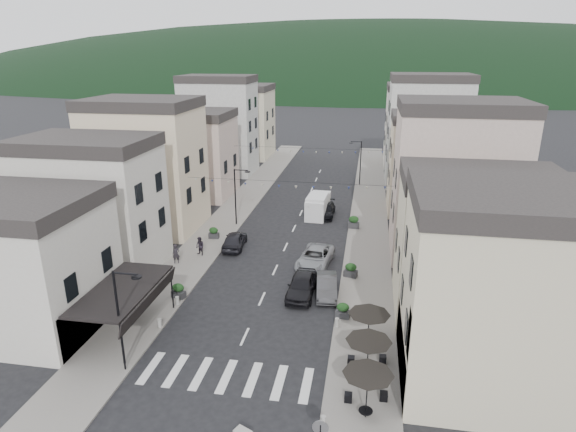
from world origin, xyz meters
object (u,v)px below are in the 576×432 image
at_px(parked_car_a, 302,285).
at_px(parked_car_c, 315,258).
at_px(parked_car_e, 235,240).
at_px(delivery_van, 318,205).
at_px(pedestrian_a, 176,254).
at_px(parked_car_b, 327,286).
at_px(pedestrian_b, 200,246).
at_px(parked_car_d, 326,210).

distance_m(parked_car_a, parked_car_c, 5.30).
bearing_deg(parked_car_a, parked_car_c, 87.54).
xyz_separation_m(parked_car_c, parked_car_e, (-7.77, 2.71, -0.00)).
distance_m(delivery_van, pedestrian_a, 18.05).
relative_size(parked_car_b, pedestrian_a, 2.54).
xyz_separation_m(parked_car_a, pedestrian_a, (-11.27, 3.62, 0.14)).
distance_m(delivery_van, pedestrian_b, 15.63).
xyz_separation_m(parked_car_c, pedestrian_b, (-10.21, 0.29, 0.20)).
distance_m(parked_car_a, parked_car_d, 18.42).
relative_size(parked_car_a, parked_car_d, 1.02).
relative_size(parked_car_c, delivery_van, 1.03).
height_order(parked_car_d, delivery_van, delivery_van).
xyz_separation_m(parked_car_d, pedestrian_a, (-11.27, -14.80, 0.27)).
bearing_deg(delivery_van, pedestrian_b, -121.74).
relative_size(parked_car_d, pedestrian_b, 2.79).
relative_size(parked_car_d, parked_car_e, 1.06).
bearing_deg(delivery_van, parked_car_b, -78.19).
height_order(parked_car_d, pedestrian_a, pedestrian_a).
bearing_deg(pedestrian_b, parked_car_a, -3.06).
xyz_separation_m(parked_car_e, delivery_van, (6.55, 10.35, 0.46)).
bearing_deg(parked_car_e, parked_car_c, 156.50).
bearing_deg(parked_car_c, pedestrian_b, -174.49).
bearing_deg(parked_car_b, pedestrian_a, 159.95).
relative_size(parked_car_c, pedestrian_b, 3.25).
relative_size(parked_car_a, parked_car_e, 1.08).
relative_size(parked_car_b, parked_car_c, 0.78).
xyz_separation_m(parked_car_b, delivery_van, (-2.65, 17.95, 0.52)).
bearing_deg(parked_car_d, parked_car_e, -124.69).
bearing_deg(delivery_van, parked_car_c, -81.27).
relative_size(delivery_van, pedestrian_a, 3.17).
xyz_separation_m(parked_car_d, delivery_van, (-0.85, -0.07, 0.54)).
relative_size(parked_car_b, parked_car_e, 0.96).
distance_m(parked_car_a, pedestrian_a, 11.84).
bearing_deg(parked_car_a, delivery_van, 94.16).
bearing_deg(parked_car_e, pedestrian_a, 44.28).
height_order(parked_car_e, pedestrian_a, pedestrian_a).
xyz_separation_m(parked_car_b, pedestrian_a, (-13.07, 3.22, 0.26)).
relative_size(parked_car_d, delivery_van, 0.89).
bearing_deg(delivery_van, parked_car_e, -118.92).
height_order(delivery_van, pedestrian_b, delivery_van).
distance_m(parked_car_e, pedestrian_b, 3.45).
distance_m(parked_car_a, parked_car_e, 10.90).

